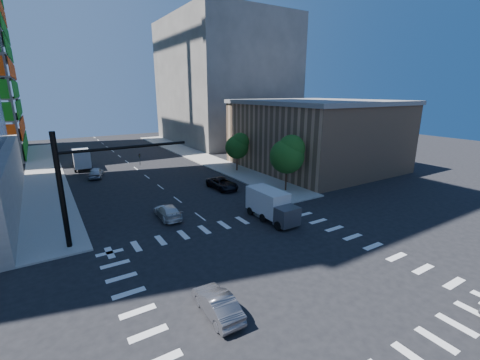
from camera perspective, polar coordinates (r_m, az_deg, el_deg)
ground at (r=22.74m, az=6.39°, el=-16.16°), size 160.00×160.00×0.00m
road_markings at (r=22.74m, az=6.39°, el=-16.15°), size 20.00×20.00×0.01m
sidewalk_ne at (r=61.48m, az=-7.63°, el=4.28°), size 5.00×60.00×0.15m
sidewalk_nw at (r=56.28m, az=-31.44°, el=1.07°), size 5.00×60.00×0.15m
commercial_building at (r=52.93m, az=13.22°, el=7.95°), size 20.50×22.50×10.60m
bg_building_ne at (r=80.30m, az=-2.83°, el=16.99°), size 24.00×30.00×28.00m
signal_mast_nw at (r=27.38m, az=-26.32°, el=0.33°), size 10.20×0.40×9.00m
tree_south at (r=38.83m, az=8.59°, el=4.62°), size 4.16×4.16×6.82m
tree_north at (r=48.70m, az=-0.37°, el=6.15°), size 3.54×3.52×5.78m
car_nb_far at (r=40.40m, az=-3.18°, el=-0.62°), size 2.57×5.12×1.39m
car_sb_near at (r=31.98m, az=-12.72°, el=-5.50°), size 1.95×4.53×1.30m
car_sb_mid at (r=50.10m, az=-24.21°, el=1.24°), size 2.82×4.60×1.46m
car_sb_cross at (r=18.87m, az=-4.07°, el=-21.10°), size 1.49×4.06×1.33m
box_truck_near at (r=30.59m, az=5.88°, el=-4.96°), size 2.36×5.41×2.82m
box_truck_far at (r=56.92m, az=-26.34°, el=3.22°), size 2.83×6.04×3.10m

